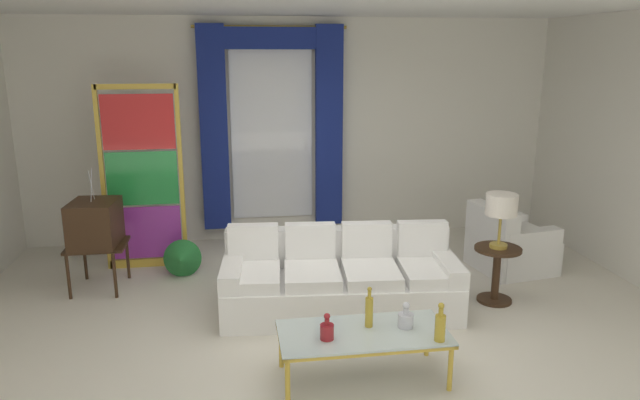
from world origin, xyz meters
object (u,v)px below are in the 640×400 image
(vintage_tv, at_px, (95,225))
(bottle_blue_decanter, at_px, (440,326))
(coffee_table, at_px, (363,336))
(round_side_table, at_px, (496,269))
(stained_glass_divider, at_px, (143,182))
(table_lamp_brass, at_px, (501,207))
(bottle_amber_squat, at_px, (369,310))
(bottle_ruby_flask, at_px, (327,330))
(couch_white_long, at_px, (340,280))
(peacock_figurine, at_px, (182,260))
(armchair_white, at_px, (508,247))
(bottle_crystal_tall, at_px, (406,319))

(vintage_tv, bearing_deg, bottle_blue_decanter, -39.50)
(bottle_blue_decanter, relative_size, vintage_tv, 0.23)
(coffee_table, distance_m, bottle_blue_decanter, 0.61)
(round_side_table, bearing_deg, stained_glass_divider, 156.62)
(coffee_table, distance_m, table_lamp_brass, 2.22)
(bottle_amber_squat, bearing_deg, bottle_ruby_flask, -156.36)
(couch_white_long, bearing_deg, bottle_blue_decanter, -72.70)
(couch_white_long, xyz_separation_m, bottle_amber_squat, (0.01, -1.24, 0.24))
(coffee_table, relative_size, table_lamp_brass, 2.35)
(coffee_table, height_order, stained_glass_divider, stained_glass_divider)
(round_side_table, bearing_deg, bottle_ruby_flask, -146.39)
(peacock_figurine, bearing_deg, table_lamp_brass, -19.38)
(couch_white_long, height_order, round_side_table, couch_white_long)
(bottle_ruby_flask, xyz_separation_m, round_side_table, (2.01, 1.34, -0.13))
(couch_white_long, xyz_separation_m, armchair_white, (2.20, 0.79, -0.02))
(bottle_crystal_tall, xyz_separation_m, bottle_ruby_flask, (-0.66, -0.11, 0.00))
(coffee_table, height_order, bottle_amber_squat, bottle_amber_squat)
(couch_white_long, xyz_separation_m, round_side_table, (1.65, -0.07, 0.05))
(bottle_amber_squat, height_order, table_lamp_brass, table_lamp_brass)
(bottle_crystal_tall, height_order, bottle_amber_squat, bottle_amber_squat)
(armchair_white, bearing_deg, vintage_tv, 178.33)
(bottle_crystal_tall, relative_size, round_side_table, 0.36)
(armchair_white, relative_size, peacock_figurine, 1.57)
(bottle_blue_decanter, relative_size, round_side_table, 0.53)
(coffee_table, xyz_separation_m, table_lamp_brass, (1.71, 1.26, 0.65))
(table_lamp_brass, bearing_deg, bottle_crystal_tall, -137.72)
(couch_white_long, distance_m, coffee_table, 1.33)
(bottle_ruby_flask, height_order, round_side_table, bottle_ruby_flask)
(armchair_white, distance_m, peacock_figurine, 3.86)
(couch_white_long, bearing_deg, coffee_table, -92.56)
(armchair_white, bearing_deg, stained_glass_divider, 169.98)
(couch_white_long, relative_size, table_lamp_brass, 4.22)
(bottle_amber_squat, height_order, stained_glass_divider, stained_glass_divider)
(armchair_white, height_order, round_side_table, armchair_white)
(bottle_crystal_tall, bearing_deg, armchair_white, 47.64)
(bottle_crystal_tall, distance_m, bottle_amber_squat, 0.30)
(bottle_crystal_tall, xyz_separation_m, peacock_figurine, (-1.95, 2.39, -0.26))
(bottle_ruby_flask, relative_size, round_side_table, 0.36)
(couch_white_long, xyz_separation_m, bottle_ruby_flask, (-0.36, -1.41, 0.18))
(bottle_ruby_flask, height_order, peacock_figurine, bottle_ruby_flask)
(peacock_figurine, relative_size, table_lamp_brass, 1.05)
(bottle_blue_decanter, distance_m, bottle_ruby_flask, 0.86)
(bottle_crystal_tall, distance_m, peacock_figurine, 3.09)
(couch_white_long, bearing_deg, armchair_white, 19.73)
(bottle_amber_squat, relative_size, table_lamp_brass, 0.60)
(bottle_ruby_flask, relative_size, table_lamp_brass, 0.38)
(bottle_amber_squat, bearing_deg, table_lamp_brass, 35.58)
(bottle_crystal_tall, xyz_separation_m, armchair_white, (1.90, 2.09, -0.19))
(bottle_ruby_flask, relative_size, peacock_figurine, 0.36)
(coffee_table, xyz_separation_m, bottle_ruby_flask, (-0.30, -0.08, 0.11))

